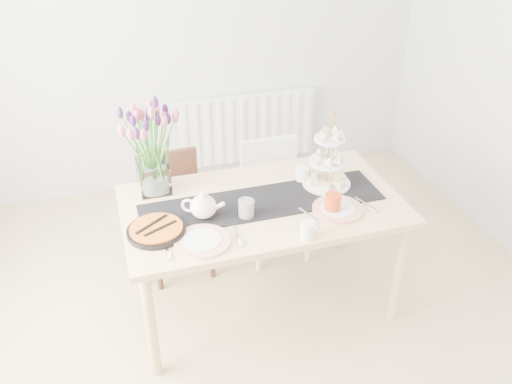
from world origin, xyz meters
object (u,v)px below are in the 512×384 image
object	(u,v)px
tulip_vase	(150,136)
plate_left	(202,241)
mug_grey	(246,209)
chair_white	(273,190)
mug_white	(307,230)
mug_orange	(333,203)
teapot	(203,207)
cake_stand	(328,168)
radiator	(247,128)
tart_tin	(156,230)
plate_right	(338,209)
chair_brown	(173,204)
dining_table	(262,214)
cream_jug	(302,174)

from	to	relation	value
tulip_vase	plate_left	bearing A→B (deg)	-75.16
mug_grey	chair_white	bearing A→B (deg)	19.62
mug_white	mug_orange	xyz separation A→B (m)	(0.23, 0.19, 0.01)
teapot	mug_orange	bearing A→B (deg)	13.11
tulip_vase	mug_orange	world-z (taller)	tulip_vase
cake_stand	teapot	bearing A→B (deg)	-170.77
radiator	tart_tin	bearing A→B (deg)	-119.77
plate_right	teapot	bearing A→B (deg)	168.80
cake_stand	mug_grey	xyz separation A→B (m)	(-0.56, -0.18, -0.07)
chair_brown	plate_left	size ratio (longest dim) A/B	2.75
dining_table	tulip_vase	xyz separation A→B (m)	(-0.57, 0.32, 0.43)
tulip_vase	teapot	xyz separation A→B (m)	(0.21, -0.37, -0.28)
cake_stand	mug_orange	bearing A→B (deg)	-106.84
teapot	plate_right	size ratio (longest dim) A/B	0.81
cake_stand	plate_left	size ratio (longest dim) A/B	1.44
tulip_vase	mug_white	world-z (taller)	tulip_vase
radiator	cake_stand	distance (m)	1.62
plate_left	mug_grey	bearing A→B (deg)	29.74
plate_left	plate_right	bearing A→B (deg)	5.29
chair_brown	mug_grey	xyz separation A→B (m)	(0.31, -0.68, 0.33)
mug_white	mug_orange	size ratio (longest dim) A/B	0.83
radiator	mug_grey	size ratio (longest dim) A/B	11.50
radiator	mug_grey	distance (m)	1.86
mug_grey	plate_left	world-z (taller)	mug_grey
tart_tin	plate_right	distance (m)	1.01
cream_jug	teapot	bearing A→B (deg)	-171.93
chair_white	teapot	size ratio (longest dim) A/B	3.50
chair_white	tart_tin	bearing A→B (deg)	-141.60
chair_white	tulip_vase	bearing A→B (deg)	-163.11
tart_tin	cake_stand	bearing A→B (deg)	10.46
mug_orange	plate_right	bearing A→B (deg)	-60.43
plate_right	dining_table	bearing A→B (deg)	152.42
dining_table	teapot	size ratio (longest dim) A/B	6.85
mug_grey	plate_right	world-z (taller)	mug_grey
radiator	cream_jug	xyz separation A→B (m)	(-0.07, -1.47, 0.34)
cream_jug	plate_left	xyz separation A→B (m)	(-0.72, -0.45, -0.04)
chair_brown	tulip_vase	xyz separation A→B (m)	(-0.13, -0.25, 0.64)
plate_right	mug_grey	bearing A→B (deg)	170.09
tulip_vase	plate_left	size ratio (longest dim) A/B	2.20
cream_jug	plate_left	size ratio (longest dim) A/B	0.29
dining_table	teapot	world-z (taller)	teapot
teapot	mug_white	xyz separation A→B (m)	(0.48, -0.33, -0.03)
tart_tin	mug_orange	bearing A→B (deg)	-4.73
cake_stand	chair_brown	bearing A→B (deg)	150.22
radiator	plate_right	xyz separation A→B (m)	(-0.00, -1.84, 0.31)
mug_grey	mug_orange	xyz separation A→B (m)	(0.47, -0.09, 0.00)
dining_table	cake_stand	distance (m)	0.48
mug_grey	tulip_vase	bearing A→B (deg)	95.31
plate_left	cake_stand	bearing A→B (deg)	22.38
teapot	tart_tin	xyz separation A→B (m)	(-0.27, -0.07, -0.05)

